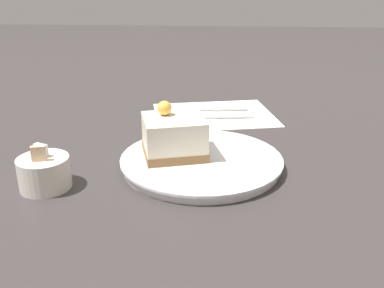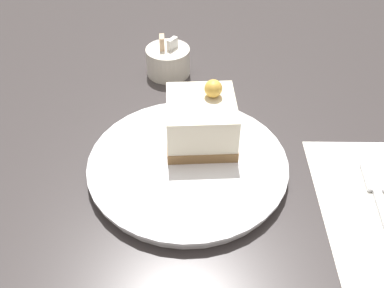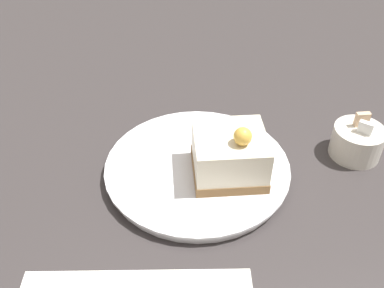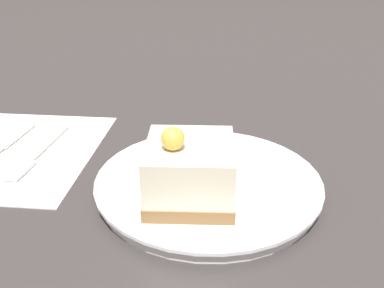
# 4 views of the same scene
# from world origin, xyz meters

# --- Properties ---
(ground_plane) EXTENTS (4.00, 4.00, 0.00)m
(ground_plane) POSITION_xyz_m (0.00, 0.00, 0.00)
(ground_plane) COLOR #383333
(plate) EXTENTS (0.26, 0.26, 0.02)m
(plate) POSITION_xyz_m (0.04, -0.00, 0.01)
(plate) COLOR white
(plate) RESTS_ON ground_plane
(cake_slice) EXTENTS (0.11, 0.12, 0.09)m
(cake_slice) POSITION_xyz_m (0.04, 0.04, 0.05)
(cake_slice) COLOR olive
(cake_slice) RESTS_ON plate
(fork) EXTENTS (0.04, 0.16, 0.00)m
(fork) POSITION_xyz_m (0.28, -0.00, 0.00)
(fork) COLOR silver
(fork) RESTS_ON napkin
(sugar_bowl) EXTENTS (0.07, 0.07, 0.07)m
(sugar_bowl) POSITION_xyz_m (-0.05, 0.22, 0.02)
(sugar_bowl) COLOR silver
(sugar_bowl) RESTS_ON ground_plane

